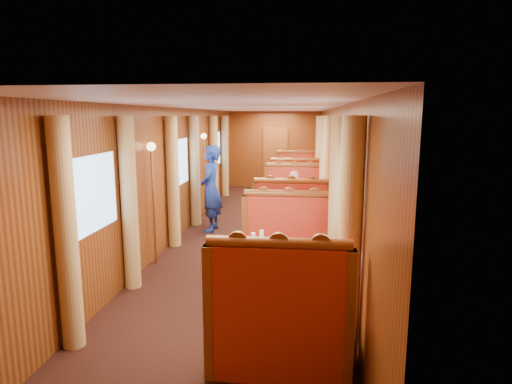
# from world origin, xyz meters

# --- Properties ---
(floor) EXTENTS (3.00, 12.00, 0.01)m
(floor) POSITION_xyz_m (0.00, 0.00, 0.00)
(floor) COLOR black
(floor) RESTS_ON ground
(ceiling) EXTENTS (3.00, 12.00, 0.01)m
(ceiling) POSITION_xyz_m (0.00, 0.00, 2.50)
(ceiling) COLOR silver
(ceiling) RESTS_ON wall_left
(wall_far) EXTENTS (3.00, 0.01, 2.50)m
(wall_far) POSITION_xyz_m (0.00, 6.00, 1.25)
(wall_far) COLOR brown
(wall_far) RESTS_ON floor
(wall_near) EXTENTS (3.00, 0.01, 2.50)m
(wall_near) POSITION_xyz_m (0.00, -6.00, 1.25)
(wall_near) COLOR brown
(wall_near) RESTS_ON floor
(wall_left) EXTENTS (0.01, 12.00, 2.50)m
(wall_left) POSITION_xyz_m (-1.50, 0.00, 1.25)
(wall_left) COLOR brown
(wall_left) RESTS_ON floor
(wall_right) EXTENTS (0.01, 12.00, 2.50)m
(wall_right) POSITION_xyz_m (1.50, 0.00, 1.25)
(wall_right) COLOR brown
(wall_right) RESTS_ON floor
(doorway_far) EXTENTS (0.80, 0.04, 2.00)m
(doorway_far) POSITION_xyz_m (0.00, 5.97, 1.00)
(doorway_far) COLOR brown
(doorway_far) RESTS_ON floor
(table_near) EXTENTS (1.05, 0.72, 0.75)m
(table_near) POSITION_xyz_m (0.75, -3.50, 0.38)
(table_near) COLOR white
(table_near) RESTS_ON floor
(banquette_near_fwd) EXTENTS (1.30, 0.55, 1.34)m
(banquette_near_fwd) POSITION_xyz_m (0.75, -4.51, 0.42)
(banquette_near_fwd) COLOR #A61217
(banquette_near_fwd) RESTS_ON floor
(banquette_near_aft) EXTENTS (1.30, 0.55, 1.34)m
(banquette_near_aft) POSITION_xyz_m (0.75, -2.49, 0.42)
(banquette_near_aft) COLOR #A61217
(banquette_near_aft) RESTS_ON floor
(table_mid) EXTENTS (1.05, 0.72, 0.75)m
(table_mid) POSITION_xyz_m (0.75, 0.00, 0.38)
(table_mid) COLOR white
(table_mid) RESTS_ON floor
(banquette_mid_fwd) EXTENTS (1.30, 0.55, 1.34)m
(banquette_mid_fwd) POSITION_xyz_m (0.75, -1.01, 0.42)
(banquette_mid_fwd) COLOR #A61217
(banquette_mid_fwd) RESTS_ON floor
(banquette_mid_aft) EXTENTS (1.30, 0.55, 1.34)m
(banquette_mid_aft) POSITION_xyz_m (0.75, 1.01, 0.42)
(banquette_mid_aft) COLOR #A61217
(banquette_mid_aft) RESTS_ON floor
(table_far) EXTENTS (1.05, 0.72, 0.75)m
(table_far) POSITION_xyz_m (0.75, 3.50, 0.38)
(table_far) COLOR white
(table_far) RESTS_ON floor
(banquette_far_fwd) EXTENTS (1.30, 0.55, 1.34)m
(banquette_far_fwd) POSITION_xyz_m (0.75, 2.49, 0.42)
(banquette_far_fwd) COLOR #A61217
(banquette_far_fwd) RESTS_ON floor
(banquette_far_aft) EXTENTS (1.30, 0.55, 1.34)m
(banquette_far_aft) POSITION_xyz_m (0.75, 4.51, 0.42)
(banquette_far_aft) COLOR #A61217
(banquette_far_aft) RESTS_ON floor
(tea_tray) EXTENTS (0.40, 0.35, 0.01)m
(tea_tray) POSITION_xyz_m (0.66, -3.57, 0.76)
(tea_tray) COLOR silver
(tea_tray) RESTS_ON table_near
(teapot_left) EXTENTS (0.21, 0.18, 0.14)m
(teapot_left) POSITION_xyz_m (0.55, -3.61, 0.82)
(teapot_left) COLOR silver
(teapot_left) RESTS_ON tea_tray
(teapot_right) EXTENTS (0.16, 0.13, 0.11)m
(teapot_right) POSITION_xyz_m (0.75, -3.60, 0.81)
(teapot_right) COLOR silver
(teapot_right) RESTS_ON tea_tray
(teapot_back) EXTENTS (0.19, 0.16, 0.14)m
(teapot_back) POSITION_xyz_m (0.66, -3.43, 0.82)
(teapot_back) COLOR silver
(teapot_back) RESTS_ON tea_tray
(fruit_plate) EXTENTS (0.24, 0.24, 0.05)m
(fruit_plate) POSITION_xyz_m (1.07, -3.66, 0.77)
(fruit_plate) COLOR white
(fruit_plate) RESTS_ON table_near
(cup_inboard) EXTENTS (0.08, 0.08, 0.26)m
(cup_inboard) POSITION_xyz_m (0.38, -3.40, 0.86)
(cup_inboard) COLOR white
(cup_inboard) RESTS_ON table_near
(cup_outboard) EXTENTS (0.08, 0.08, 0.26)m
(cup_outboard) POSITION_xyz_m (0.47, -3.26, 0.86)
(cup_outboard) COLOR white
(cup_outboard) RESTS_ON table_near
(rose_vase_mid) EXTENTS (0.06, 0.06, 0.36)m
(rose_vase_mid) POSITION_xyz_m (0.73, -0.01, 0.93)
(rose_vase_mid) COLOR silver
(rose_vase_mid) RESTS_ON table_mid
(rose_vase_far) EXTENTS (0.06, 0.06, 0.36)m
(rose_vase_far) POSITION_xyz_m (0.75, 3.50, 0.93)
(rose_vase_far) COLOR silver
(rose_vase_far) RESTS_ON table_far
(window_left_near) EXTENTS (0.01, 1.20, 0.90)m
(window_left_near) POSITION_xyz_m (-1.49, -3.50, 1.45)
(window_left_near) COLOR #81ADE3
(window_left_near) RESTS_ON wall_left
(curtain_left_near_a) EXTENTS (0.22, 0.22, 2.35)m
(curtain_left_near_a) POSITION_xyz_m (-1.38, -4.28, 1.18)
(curtain_left_near_a) COLOR #DBB570
(curtain_left_near_a) RESTS_ON floor
(curtain_left_near_b) EXTENTS (0.22, 0.22, 2.35)m
(curtain_left_near_b) POSITION_xyz_m (-1.38, -2.72, 1.18)
(curtain_left_near_b) COLOR #DBB570
(curtain_left_near_b) RESTS_ON floor
(window_right_near) EXTENTS (0.01, 1.20, 0.90)m
(window_right_near) POSITION_xyz_m (1.49, -3.50, 1.45)
(window_right_near) COLOR #81ADE3
(window_right_near) RESTS_ON wall_right
(curtain_right_near_a) EXTENTS (0.22, 0.22, 2.35)m
(curtain_right_near_a) POSITION_xyz_m (1.38, -4.28, 1.18)
(curtain_right_near_a) COLOR #DBB570
(curtain_right_near_a) RESTS_ON floor
(curtain_right_near_b) EXTENTS (0.22, 0.22, 2.35)m
(curtain_right_near_b) POSITION_xyz_m (1.38, -2.72, 1.18)
(curtain_right_near_b) COLOR #DBB570
(curtain_right_near_b) RESTS_ON floor
(window_left_mid) EXTENTS (0.01, 1.20, 0.90)m
(window_left_mid) POSITION_xyz_m (-1.49, 0.00, 1.45)
(window_left_mid) COLOR #81ADE3
(window_left_mid) RESTS_ON wall_left
(curtain_left_mid_a) EXTENTS (0.22, 0.22, 2.35)m
(curtain_left_mid_a) POSITION_xyz_m (-1.38, -0.78, 1.18)
(curtain_left_mid_a) COLOR #DBB570
(curtain_left_mid_a) RESTS_ON floor
(curtain_left_mid_b) EXTENTS (0.22, 0.22, 2.35)m
(curtain_left_mid_b) POSITION_xyz_m (-1.38, 0.78, 1.18)
(curtain_left_mid_b) COLOR #DBB570
(curtain_left_mid_b) RESTS_ON floor
(window_right_mid) EXTENTS (0.01, 1.20, 0.90)m
(window_right_mid) POSITION_xyz_m (1.49, 0.00, 1.45)
(window_right_mid) COLOR #81ADE3
(window_right_mid) RESTS_ON wall_right
(curtain_right_mid_a) EXTENTS (0.22, 0.22, 2.35)m
(curtain_right_mid_a) POSITION_xyz_m (1.38, -0.78, 1.18)
(curtain_right_mid_a) COLOR #DBB570
(curtain_right_mid_a) RESTS_ON floor
(curtain_right_mid_b) EXTENTS (0.22, 0.22, 2.35)m
(curtain_right_mid_b) POSITION_xyz_m (1.38, 0.78, 1.18)
(curtain_right_mid_b) COLOR #DBB570
(curtain_right_mid_b) RESTS_ON floor
(window_left_far) EXTENTS (0.01, 1.20, 0.90)m
(window_left_far) POSITION_xyz_m (-1.49, 3.50, 1.45)
(window_left_far) COLOR #81ADE3
(window_left_far) RESTS_ON wall_left
(curtain_left_far_a) EXTENTS (0.22, 0.22, 2.35)m
(curtain_left_far_a) POSITION_xyz_m (-1.38, 2.72, 1.18)
(curtain_left_far_a) COLOR #DBB570
(curtain_left_far_a) RESTS_ON floor
(curtain_left_far_b) EXTENTS (0.22, 0.22, 2.35)m
(curtain_left_far_b) POSITION_xyz_m (-1.38, 4.28, 1.18)
(curtain_left_far_b) COLOR #DBB570
(curtain_left_far_b) RESTS_ON floor
(window_right_far) EXTENTS (0.01, 1.20, 0.90)m
(window_right_far) POSITION_xyz_m (1.49, 3.50, 1.45)
(window_right_far) COLOR #81ADE3
(window_right_far) RESTS_ON wall_right
(curtain_right_far_a) EXTENTS (0.22, 0.22, 2.35)m
(curtain_right_far_a) POSITION_xyz_m (1.38, 2.72, 1.18)
(curtain_right_far_a) COLOR #DBB570
(curtain_right_far_a) RESTS_ON floor
(curtain_right_far_b) EXTENTS (0.22, 0.22, 2.35)m
(curtain_right_far_b) POSITION_xyz_m (1.38, 4.28, 1.18)
(curtain_right_far_b) COLOR #DBB570
(curtain_right_far_b) RESTS_ON floor
(sconce_left_fore) EXTENTS (0.14, 0.14, 1.95)m
(sconce_left_fore) POSITION_xyz_m (-1.40, -1.75, 1.38)
(sconce_left_fore) COLOR #BF8C3F
(sconce_left_fore) RESTS_ON floor
(sconce_right_fore) EXTENTS (0.14, 0.14, 1.95)m
(sconce_right_fore) POSITION_xyz_m (1.40, -1.75, 1.38)
(sconce_right_fore) COLOR #BF8C3F
(sconce_right_fore) RESTS_ON floor
(sconce_left_aft) EXTENTS (0.14, 0.14, 1.95)m
(sconce_left_aft) POSITION_xyz_m (-1.40, 1.75, 1.38)
(sconce_left_aft) COLOR #BF8C3F
(sconce_left_aft) RESTS_ON floor
(sconce_right_aft) EXTENTS (0.14, 0.14, 1.95)m
(sconce_right_aft) POSITION_xyz_m (1.40, 1.75, 1.38)
(sconce_right_aft) COLOR #BF8C3F
(sconce_right_aft) RESTS_ON floor
(steward) EXTENTS (0.44, 0.66, 1.77)m
(steward) POSITION_xyz_m (-0.93, 0.30, 0.88)
(steward) COLOR navy
(steward) RESTS_ON floor
(passenger) EXTENTS (0.40, 0.44, 0.76)m
(passenger) POSITION_xyz_m (0.75, 0.78, 0.74)
(passenger) COLOR beige
(passenger) RESTS_ON banquette_mid_aft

